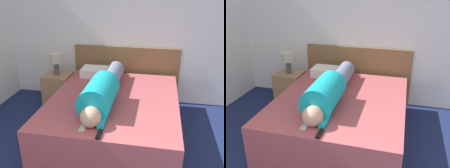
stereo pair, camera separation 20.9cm
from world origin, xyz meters
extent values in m
cube|color=white|center=(0.00, 3.97, 1.30)|extent=(5.46, 0.06, 2.60)
cube|color=#A84C51|center=(-0.11, 2.82, 0.26)|extent=(1.62, 1.91, 0.52)
cube|color=brown|center=(-0.11, 3.90, 0.47)|extent=(1.74, 0.04, 0.93)
cube|color=#A37A51|center=(-1.18, 3.52, 0.26)|extent=(0.44, 0.37, 0.51)
cylinder|color=#4C4C51|center=(-1.18, 3.52, 0.62)|extent=(0.09, 0.09, 0.20)
cylinder|color=beige|center=(-1.18, 3.52, 0.79)|extent=(0.20, 0.20, 0.15)
sphere|color=tan|center=(-0.22, 2.10, 0.64)|extent=(0.22, 0.22, 0.22)
cylinder|color=#149EAD|center=(-0.22, 2.50, 0.71)|extent=(0.36, 0.65, 0.36)
cylinder|color=slate|center=(-0.22, 3.21, 0.65)|extent=(0.25, 0.78, 0.25)
cylinder|color=#149EAD|center=(-0.11, 2.15, 0.56)|extent=(0.07, 0.22, 0.07)
cube|color=white|center=(-0.45, 3.55, 0.59)|extent=(0.61, 0.31, 0.14)
cube|color=black|center=(-0.09, 1.96, 0.54)|extent=(0.04, 0.15, 0.02)
cube|color=#B2B7BC|center=(-0.29, 2.06, 0.53)|extent=(0.06, 0.13, 0.01)
camera|label=1|loc=(0.42, -0.03, 1.91)|focal=40.00mm
camera|label=2|loc=(0.62, 0.02, 1.91)|focal=40.00mm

